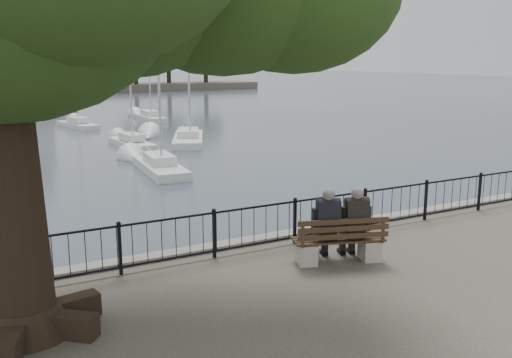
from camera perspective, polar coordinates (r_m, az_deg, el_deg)
harbor at (r=13.22m, az=-1.04°, el=-8.53°), size 260.00×260.00×1.20m
railing at (r=12.46m, az=0.00°, el=-4.69°), size 22.06×0.06×1.00m
bench at (r=11.94m, az=8.32°, el=-6.64°), size 1.98×1.13×1.00m
person_left at (r=11.84m, az=6.96°, el=-4.82°), size 0.62×0.87×1.59m
person_right at (r=12.03m, az=9.72°, el=-4.63°), size 0.62×0.87×1.59m
lion_monument at (r=58.51m, az=-21.04°, el=8.45°), size 6.07×6.07×8.93m
sailboat_c at (r=26.48m, az=-9.61°, el=1.42°), size 1.93×5.45×11.12m
sailboat_d at (r=35.13m, az=-6.79°, el=4.05°), size 3.97×6.29×10.07m
sailboat_f at (r=44.61m, az=-17.41°, el=5.29°), size 2.33×5.00×9.22m
sailboat_g at (r=48.48m, az=-10.55°, el=6.13°), size 1.63×5.27×9.12m
sailboat_j at (r=34.17m, az=-12.33°, el=3.67°), size 1.63×4.77×9.76m
far_shore at (r=92.86m, az=-8.90°, el=11.24°), size 30.00×8.60×9.18m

